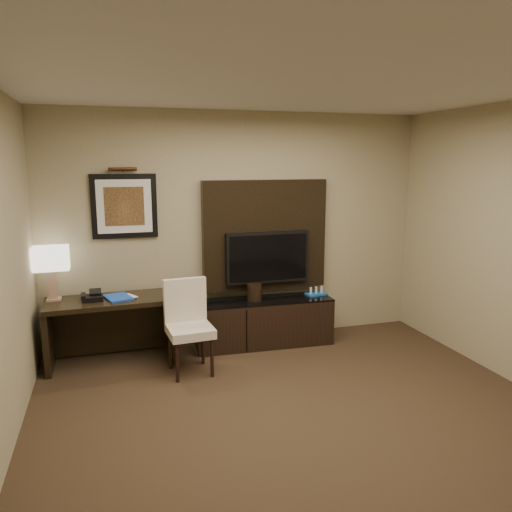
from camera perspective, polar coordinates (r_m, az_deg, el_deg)
name	(u,v)px	position (r m, az deg, el deg)	size (l,w,h in m)	color
floor	(324,448)	(4.08, 7.76, -20.94)	(4.50, 5.00, 0.01)	#332417
ceiling	(334,74)	(3.52, 8.96, 19.89)	(4.50, 5.00, 0.01)	silver
wall_back	(239,229)	(5.89, -1.93, 3.14)	(4.50, 0.01, 2.70)	tan
desk	(112,331)	(5.59, -16.12, -8.21)	(1.32, 0.57, 0.71)	black
credenza	(264,322)	(5.91, 0.88, -7.54)	(1.60, 0.44, 0.55)	black
tv_wall_panel	(265,235)	(5.92, 1.03, 2.42)	(1.50, 0.12, 1.30)	black
tv	(267,257)	(5.87, 1.32, -0.14)	(1.00, 0.08, 0.60)	black
artwork	(124,206)	(5.65, -14.82, 5.52)	(0.70, 0.04, 0.70)	black
picture_light	(123,169)	(5.59, -15.01, 9.58)	(0.04, 0.04, 0.30)	#422515
desk_chair	(190,330)	(5.13, -7.55, -8.36)	(0.44, 0.51, 0.92)	beige
table_lamp	(52,272)	(5.56, -22.28, -1.73)	(0.36, 0.21, 0.59)	tan
desk_phone	(92,295)	(5.46, -18.20, -4.30)	(0.21, 0.19, 0.10)	black
blue_folder	(118,297)	(5.47, -15.48, -4.59)	(0.24, 0.32, 0.02)	#1945A7
book	(120,290)	(5.41, -15.26, -3.75)	(0.15, 0.02, 0.20)	#B2A48C
ice_bucket	(254,292)	(5.76, -0.20, -4.17)	(0.17, 0.17, 0.19)	black
minibar_tray	(316,291)	(6.05, 6.89, -4.03)	(0.25, 0.15, 0.09)	#1A57AD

